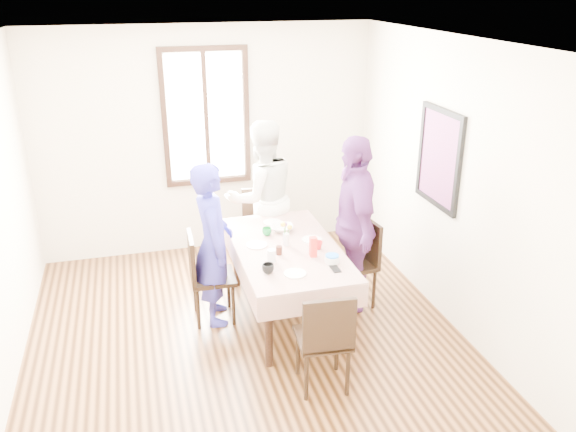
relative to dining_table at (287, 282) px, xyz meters
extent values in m
plane|color=black|center=(-0.47, -0.37, -0.38)|extent=(4.50, 4.50, 0.00)
plane|color=beige|center=(-0.47, 1.88, 0.98)|extent=(4.00, 0.00, 4.00)
plane|color=beige|center=(1.53, -0.37, 0.98)|extent=(0.00, 4.50, 4.50)
cube|color=black|center=(-0.47, 1.86, 1.27)|extent=(1.02, 0.06, 1.62)
cube|color=white|center=(-0.47, 1.87, 1.27)|extent=(0.90, 0.02, 1.50)
cube|color=red|center=(1.51, -0.07, 1.18)|extent=(0.04, 0.76, 0.96)
cube|color=black|center=(0.00, 0.00, 0.00)|extent=(0.85, 1.63, 0.75)
cube|color=#500B00|center=(0.00, 0.00, 0.38)|extent=(0.97, 1.75, 0.01)
cube|color=black|center=(-0.71, 0.15, 0.08)|extent=(0.43, 0.43, 0.91)
cube|color=black|center=(0.71, 0.05, 0.08)|extent=(0.47, 0.47, 0.91)
cube|color=black|center=(0.00, 1.12, 0.08)|extent=(0.49, 0.49, 0.91)
cube|color=black|center=(0.00, -1.12, 0.08)|extent=(0.45, 0.45, 0.91)
imported|color=#302D9C|center=(-0.69, 0.15, 0.43)|extent=(0.42, 0.61, 1.61)
imported|color=white|center=(0.00, 1.10, 0.50)|extent=(0.97, 0.82, 1.76)
imported|color=#612C6F|center=(0.69, 0.05, 0.53)|extent=(0.60, 1.11, 1.80)
imported|color=black|center=(-0.30, -0.48, 0.43)|extent=(0.14, 0.14, 0.09)
imported|color=red|center=(0.28, -0.13, 0.43)|extent=(0.12, 0.12, 0.08)
imported|color=#0C7226|center=(-0.12, 0.32, 0.43)|extent=(0.10, 0.10, 0.08)
imported|color=white|center=(0.06, 0.38, 0.42)|extent=(0.28, 0.28, 0.06)
cube|color=red|center=(0.18, -0.27, 0.48)|extent=(0.06, 0.06, 0.19)
cylinder|color=white|center=(0.31, -0.44, 0.42)|extent=(0.13, 0.13, 0.07)
cylinder|color=black|center=(-0.11, -0.14, 0.43)|extent=(0.06, 0.06, 0.08)
cylinder|color=silver|center=(-0.21, -0.26, 0.44)|extent=(0.08, 0.08, 0.11)
cube|color=black|center=(0.29, -0.57, 0.39)|extent=(0.07, 0.14, 0.01)
cylinder|color=silver|center=(0.01, 0.04, 0.45)|extent=(0.06, 0.06, 0.12)
cylinder|color=white|center=(-0.27, 0.10, 0.39)|extent=(0.20, 0.20, 0.01)
cylinder|color=white|center=(0.28, 0.08, 0.39)|extent=(0.20, 0.20, 0.01)
cylinder|color=white|center=(0.01, 0.61, 0.39)|extent=(0.20, 0.20, 0.01)
cylinder|color=white|center=(-0.08, -0.56, 0.39)|extent=(0.20, 0.20, 0.01)
cylinder|color=blue|center=(0.31, -0.44, 0.46)|extent=(0.12, 0.12, 0.01)
camera|label=1|loc=(-1.33, -4.93, 2.77)|focal=36.57mm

